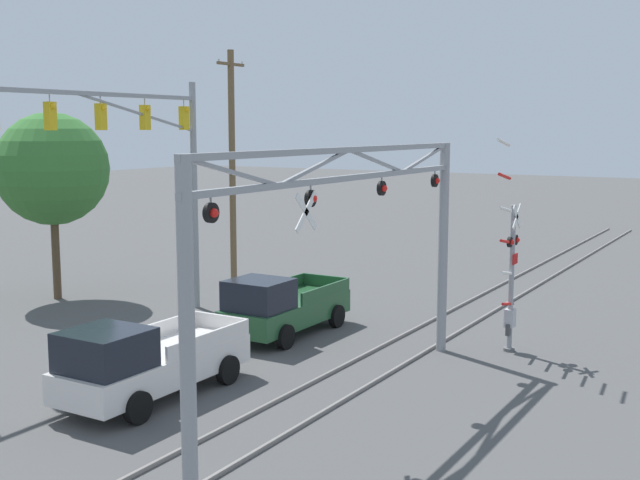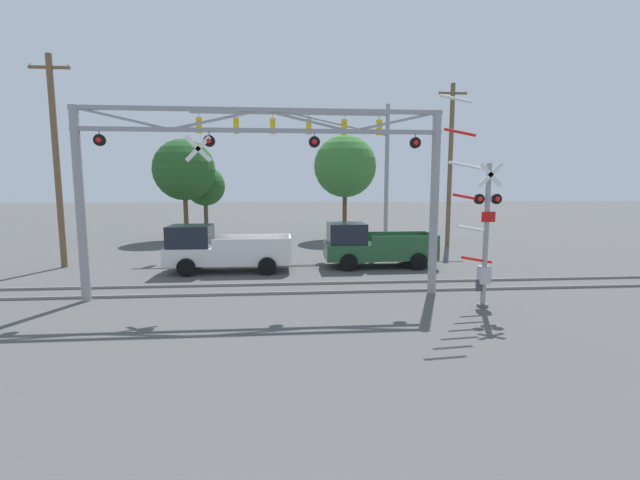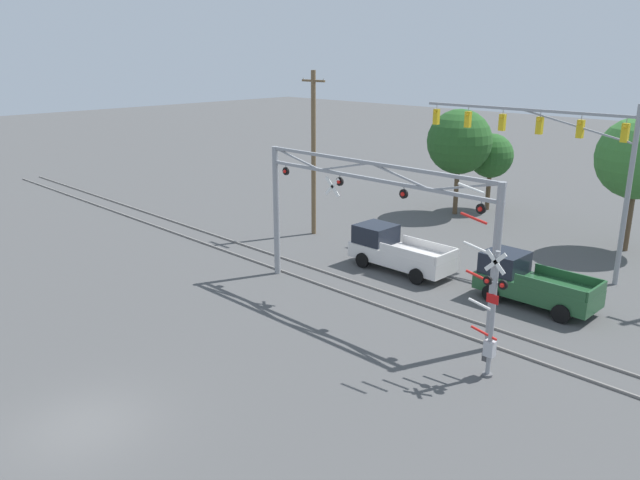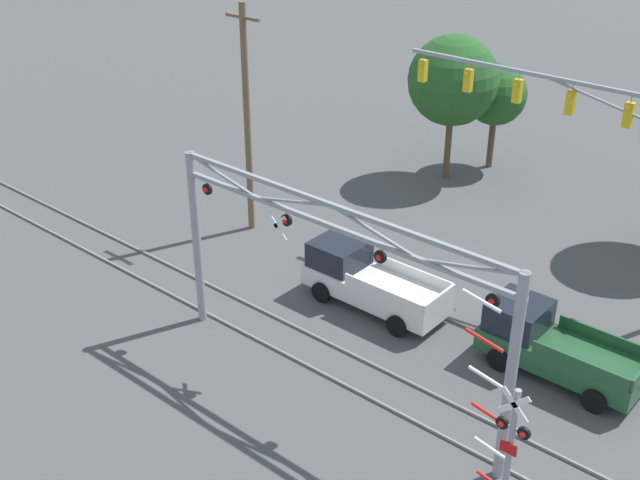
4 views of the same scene
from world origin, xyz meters
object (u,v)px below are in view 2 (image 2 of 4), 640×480
object	(u,v)px
pickup_truck_following	(372,246)
background_tree_beyond_span	(205,186)
background_tree_far_right_verge	(345,166)
background_tree_far_left_verge	(184,170)
pickup_truck_lead	(221,250)
utility_pole_right	(450,164)
crossing_gantry	(263,176)
traffic_signal_span	(333,146)
crossing_signal_mast	(482,234)
utility_pole_left	(56,160)

from	to	relation	value
pickup_truck_following	background_tree_beyond_span	distance (m)	17.66
background_tree_far_right_verge	background_tree_far_left_verge	bearing A→B (deg)	178.23
pickup_truck_following	background_tree_far_right_verge	world-z (taller)	background_tree_far_right_verge
pickup_truck_lead	utility_pole_right	world-z (taller)	utility_pole_right
crossing_gantry	background_tree_beyond_span	size ratio (longest dim) A/B	2.28
traffic_signal_span	pickup_truck_lead	size ratio (longest dim) A/B	2.05
crossing_signal_mast	utility_pole_left	distance (m)	18.79
traffic_signal_span	utility_pole_left	size ratio (longest dim) A/B	1.17
pickup_truck_following	utility_pole_right	size ratio (longest dim) A/B	0.51
crossing_gantry	utility_pole_right	xyz separation A→B (m)	(11.29, 12.03, 1.05)
crossing_signal_mast	traffic_signal_span	xyz separation A→B (m)	(-3.34, 12.27, 3.80)
background_tree_far_right_verge	traffic_signal_span	bearing A→B (deg)	-104.94
crossing_gantry	utility_pole_left	world-z (taller)	utility_pole_left
utility_pole_left	background_tree_beyond_span	world-z (taller)	utility_pole_left
pickup_truck_lead	background_tree_far_right_verge	bearing A→B (deg)	57.81
traffic_signal_span	utility_pole_left	distance (m)	14.01
utility_pole_right	background_tree_far_right_verge	xyz separation A→B (m)	(-6.13, 4.31, 0.01)
pickup_truck_lead	background_tree_far_left_verge	world-z (taller)	background_tree_far_left_verge
pickup_truck_lead	background_tree_beyond_span	world-z (taller)	background_tree_beyond_span
utility_pole_right	background_tree_beyond_span	distance (m)	18.25
traffic_signal_span	background_tree_far_right_verge	bearing A→B (deg)	75.06
crossing_signal_mast	utility_pole_left	world-z (taller)	utility_pole_left
pickup_truck_lead	traffic_signal_span	bearing A→B (deg)	44.90
crossing_signal_mast	pickup_truck_lead	size ratio (longest dim) A/B	1.19
crossing_signal_mast	background_tree_beyond_span	distance (m)	24.54
utility_pole_left	background_tree_far_left_verge	size ratio (longest dim) A/B	1.36
crossing_signal_mast	pickup_truck_following	bearing A→B (deg)	105.98
pickup_truck_lead	background_tree_far_left_verge	distance (m)	13.30
utility_pole_left	background_tree_far_left_verge	distance (m)	10.91
crossing_gantry	utility_pole_left	distance (m)	11.68
utility_pole_right	crossing_signal_mast	bearing A→B (deg)	-107.48
utility_pole_right	background_tree_far_right_verge	bearing A→B (deg)	144.90
background_tree_far_right_verge	pickup_truck_following	bearing A→B (deg)	-91.41
traffic_signal_span	background_tree_far_left_verge	world-z (taller)	traffic_signal_span
crossing_gantry	utility_pole_left	xyz separation A→B (m)	(-9.77, 6.35, 0.84)
utility_pole_right	pickup_truck_lead	bearing A→B (deg)	-151.42
crossing_gantry	traffic_signal_span	distance (m)	11.20
utility_pole_left	utility_pole_right	xyz separation A→B (m)	(21.07, 5.68, 0.21)
crossing_gantry	background_tree_far_left_verge	world-z (taller)	background_tree_far_left_verge
pickup_truck_lead	utility_pole_left	xyz separation A→B (m)	(-7.61, 1.65, 4.04)
utility_pole_right	pickup_truck_following	bearing A→B (deg)	-133.40
crossing_gantry	utility_pole_right	bearing A→B (deg)	46.80
traffic_signal_span	crossing_gantry	bearing A→B (deg)	-108.98
crossing_signal_mast	background_tree_far_right_verge	bearing A→B (deg)	95.53
pickup_truck_following	background_tree_beyond_span	size ratio (longest dim) A/B	0.97
pickup_truck_following	pickup_truck_lead	bearing A→B (deg)	-175.47
pickup_truck_lead	utility_pole_right	bearing A→B (deg)	28.58
pickup_truck_following	background_tree_beyond_span	xyz separation A→B (m)	(-10.25, 14.09, 2.83)
crossing_signal_mast	crossing_gantry	bearing A→B (deg)	165.06
background_tree_far_left_verge	background_tree_far_right_verge	bearing A→B (deg)	-1.77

